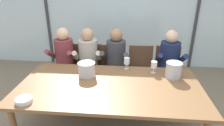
{
  "coord_description": "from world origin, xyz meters",
  "views": [
    {
      "loc": [
        0.22,
        -2.15,
        1.95
      ],
      "look_at": [
        0.0,
        0.35,
        0.87
      ],
      "focal_mm": 31.21,
      "sensor_mm": 36.0,
      "label": 1
    }
  ],
  "objects_px": {
    "tasting_bowl": "(24,100)",
    "chair_near_curtain": "(66,65)",
    "dining_table": "(110,89)",
    "ice_bucket_primary": "(174,70)",
    "chair_right_of_center": "(141,68)",
    "person_charcoal_jacket": "(115,60)",
    "person_beige_jumper": "(88,59)",
    "ice_bucket_secondary": "(87,69)",
    "chair_near_window_right": "(167,69)",
    "wine_glass_near_bucket": "(127,61)",
    "chair_left_of_center": "(89,65)",
    "chair_center": "(112,66)",
    "person_maroon_top": "(63,58)",
    "wine_glass_by_left_taster": "(154,65)",
    "person_navy_polo": "(170,62)"
  },
  "relations": [
    {
      "from": "tasting_bowl",
      "to": "chair_near_curtain",
      "type": "bearing_deg",
      "value": 90.13
    },
    {
      "from": "dining_table",
      "to": "ice_bucket_primary",
      "type": "relative_size",
      "value": 10.55
    },
    {
      "from": "chair_right_of_center",
      "to": "person_charcoal_jacket",
      "type": "xyz_separation_m",
      "value": [
        -0.44,
        -0.11,
        0.17
      ]
    },
    {
      "from": "chair_near_curtain",
      "to": "person_charcoal_jacket",
      "type": "relative_size",
      "value": 0.74
    },
    {
      "from": "person_beige_jumper",
      "to": "ice_bucket_primary",
      "type": "distance_m",
      "value": 1.43
    },
    {
      "from": "ice_bucket_secondary",
      "to": "tasting_bowl",
      "type": "distance_m",
      "value": 0.88
    },
    {
      "from": "chair_near_window_right",
      "to": "wine_glass_near_bucket",
      "type": "distance_m",
      "value": 0.9
    },
    {
      "from": "dining_table",
      "to": "person_charcoal_jacket",
      "type": "bearing_deg",
      "value": 89.29
    },
    {
      "from": "chair_near_window_right",
      "to": "person_charcoal_jacket",
      "type": "height_order",
      "value": "person_charcoal_jacket"
    },
    {
      "from": "chair_near_window_right",
      "to": "person_charcoal_jacket",
      "type": "distance_m",
      "value": 0.91
    },
    {
      "from": "dining_table",
      "to": "chair_left_of_center",
      "type": "xyz_separation_m",
      "value": [
        -0.47,
        1.01,
        -0.13
      ]
    },
    {
      "from": "chair_center",
      "to": "wine_glass_near_bucket",
      "type": "xyz_separation_m",
      "value": [
        0.25,
        -0.49,
        0.31
      ]
    },
    {
      "from": "chair_right_of_center",
      "to": "ice_bucket_primary",
      "type": "height_order",
      "value": "ice_bucket_primary"
    },
    {
      "from": "ice_bucket_primary",
      "to": "person_charcoal_jacket",
      "type": "bearing_deg",
      "value": 144.77
    },
    {
      "from": "person_maroon_top",
      "to": "ice_bucket_secondary",
      "type": "relative_size",
      "value": 5.06
    },
    {
      "from": "ice_bucket_primary",
      "to": "chair_center",
      "type": "bearing_deg",
      "value": 141.16
    },
    {
      "from": "chair_right_of_center",
      "to": "wine_glass_by_left_taster",
      "type": "height_order",
      "value": "chair_right_of_center"
    },
    {
      "from": "tasting_bowl",
      "to": "wine_glass_by_left_taster",
      "type": "relative_size",
      "value": 1.03
    },
    {
      "from": "wine_glass_by_left_taster",
      "to": "person_navy_polo",
      "type": "bearing_deg",
      "value": 55.74
    },
    {
      "from": "tasting_bowl",
      "to": "person_navy_polo",
      "type": "bearing_deg",
      "value": 36.51
    },
    {
      "from": "chair_center",
      "to": "ice_bucket_primary",
      "type": "distance_m",
      "value": 1.18
    },
    {
      "from": "ice_bucket_primary",
      "to": "wine_glass_near_bucket",
      "type": "distance_m",
      "value": 0.67
    },
    {
      "from": "person_beige_jumper",
      "to": "wine_glass_near_bucket",
      "type": "height_order",
      "value": "person_beige_jumper"
    },
    {
      "from": "chair_right_of_center",
      "to": "chair_left_of_center",
      "type": "bearing_deg",
      "value": 176.38
    },
    {
      "from": "person_maroon_top",
      "to": "person_navy_polo",
      "type": "bearing_deg",
      "value": 4.3
    },
    {
      "from": "person_navy_polo",
      "to": "ice_bucket_primary",
      "type": "distance_m",
      "value": 0.6
    },
    {
      "from": "chair_near_curtain",
      "to": "chair_near_window_right",
      "type": "height_order",
      "value": "same"
    },
    {
      "from": "chair_near_curtain",
      "to": "tasting_bowl",
      "type": "distance_m",
      "value": 1.48
    },
    {
      "from": "person_charcoal_jacket",
      "to": "wine_glass_by_left_taster",
      "type": "xyz_separation_m",
      "value": [
        0.58,
        -0.47,
        0.14
      ]
    },
    {
      "from": "dining_table",
      "to": "wine_glass_by_left_taster",
      "type": "height_order",
      "value": "wine_glass_by_left_taster"
    },
    {
      "from": "chair_right_of_center",
      "to": "dining_table",
      "type": "bearing_deg",
      "value": -116.12
    },
    {
      "from": "chair_left_of_center",
      "to": "wine_glass_near_bucket",
      "type": "height_order",
      "value": "chair_left_of_center"
    },
    {
      "from": "chair_right_of_center",
      "to": "tasting_bowl",
      "type": "xyz_separation_m",
      "value": [
        -1.33,
        -1.44,
        0.22
      ]
    },
    {
      "from": "chair_center",
      "to": "person_charcoal_jacket",
      "type": "height_order",
      "value": "person_charcoal_jacket"
    },
    {
      "from": "ice_bucket_secondary",
      "to": "chair_near_curtain",
      "type": "bearing_deg",
      "value": 125.39
    },
    {
      "from": "dining_table",
      "to": "chair_left_of_center",
      "type": "bearing_deg",
      "value": 114.83
    },
    {
      "from": "wine_glass_near_bucket",
      "to": "ice_bucket_primary",
      "type": "bearing_deg",
      "value": -19.35
    },
    {
      "from": "dining_table",
      "to": "chair_near_window_right",
      "type": "height_order",
      "value": "chair_near_window_right"
    },
    {
      "from": "chair_left_of_center",
      "to": "wine_glass_near_bucket",
      "type": "distance_m",
      "value": 0.9
    },
    {
      "from": "ice_bucket_primary",
      "to": "dining_table",
      "type": "bearing_deg",
      "value": -161.4
    },
    {
      "from": "chair_near_curtain",
      "to": "person_navy_polo",
      "type": "distance_m",
      "value": 1.81
    },
    {
      "from": "chair_near_curtain",
      "to": "chair_left_of_center",
      "type": "relative_size",
      "value": 1.0
    },
    {
      "from": "dining_table",
      "to": "chair_near_curtain",
      "type": "height_order",
      "value": "chair_near_curtain"
    },
    {
      "from": "chair_right_of_center",
      "to": "ice_bucket_secondary",
      "type": "bearing_deg",
      "value": -137.62
    },
    {
      "from": "chair_near_curtain",
      "to": "ice_bucket_secondary",
      "type": "height_order",
      "value": "ice_bucket_secondary"
    },
    {
      "from": "chair_right_of_center",
      "to": "person_maroon_top",
      "type": "xyz_separation_m",
      "value": [
        -1.34,
        -0.11,
        0.17
      ]
    },
    {
      "from": "chair_left_of_center",
      "to": "chair_center",
      "type": "xyz_separation_m",
      "value": [
        0.42,
        -0.02,
        0.0
      ]
    },
    {
      "from": "tasting_bowl",
      "to": "chair_right_of_center",
      "type": "bearing_deg",
      "value": 47.25
    },
    {
      "from": "person_beige_jumper",
      "to": "person_maroon_top",
      "type": "bearing_deg",
      "value": 174.78
    },
    {
      "from": "chair_near_window_right",
      "to": "ice_bucket_primary",
      "type": "xyz_separation_m",
      "value": [
        -0.06,
        -0.71,
        0.31
      ]
    }
  ]
}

